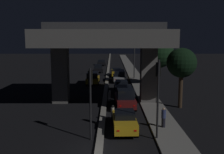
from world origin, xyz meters
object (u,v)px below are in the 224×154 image
object	(u,v)px
car_dark_red_second	(126,97)
car_taxi_yellow_lead_oncoming	(94,78)
street_lamp	(133,51)
car_dark_blue_third	(122,86)
motorcycle_white_filtering_mid	(111,98)
car_taxi_yellow_fifth	(118,72)
pedestrian_on_sidewalk	(164,117)
traffic_light_right_of_median	(159,86)
car_taxi_yellow_lead	(125,121)
car_black_third_oncoming	(102,62)
car_black_second_oncoming	(99,68)
car_silver_fourth	(120,76)
motorcycle_black_filtering_near	(114,114)
traffic_light_left_of_median	(91,91)

from	to	relation	value
car_dark_red_second	car_taxi_yellow_lead_oncoming	size ratio (longest dim) A/B	1.12
street_lamp	car_dark_blue_third	world-z (taller)	street_lamp
motorcycle_white_filtering_mid	car_taxi_yellow_fifth	bearing A→B (deg)	-6.05
pedestrian_on_sidewalk	traffic_light_right_of_median	bearing A→B (deg)	-112.55
street_lamp	motorcycle_white_filtering_mid	world-z (taller)	street_lamp
car_taxi_yellow_lead	car_black_third_oncoming	world-z (taller)	car_taxi_yellow_lead
car_taxi_yellow_lead	car_dark_blue_third	xyz separation A→B (m)	(0.29, 14.36, 0.01)
car_black_third_oncoming	motorcycle_white_filtering_mid	world-z (taller)	motorcycle_white_filtering_mid
street_lamp	car_black_third_oncoming	bearing A→B (deg)	105.56
car_black_second_oncoming	car_silver_fourth	bearing A→B (deg)	17.70
street_lamp	car_black_second_oncoming	size ratio (longest dim) A/B	1.67
car_taxi_yellow_lead	car_black_second_oncoming	bearing A→B (deg)	4.45
car_dark_red_second	car_black_third_oncoming	world-z (taller)	car_dark_red_second
street_lamp	car_dark_blue_third	size ratio (longest dim) A/B	1.80
car_taxi_yellow_fifth	motorcycle_white_filtering_mid	bearing A→B (deg)	176.11
car_dark_blue_third	car_dark_red_second	bearing A→B (deg)	179.16
traffic_light_right_of_median	car_taxi_yellow_fifth	bearing A→B (deg)	94.27
car_black_second_oncoming	car_black_third_oncoming	bearing A→B (deg)	178.44
car_taxi_yellow_lead_oncoming	motorcycle_black_filtering_near	world-z (taller)	car_taxi_yellow_lead_oncoming
car_taxi_yellow_lead_oncoming	motorcycle_black_filtering_near	bearing A→B (deg)	9.64
car_black_second_oncoming	car_taxi_yellow_lead	bearing A→B (deg)	5.23
car_dark_blue_third	pedestrian_on_sidewalk	distance (m)	14.20
car_dark_red_second	car_silver_fourth	bearing A→B (deg)	-1.95
car_dark_blue_third	motorcycle_white_filtering_mid	size ratio (longest dim) A/B	2.54
car_taxi_yellow_lead	car_silver_fourth	size ratio (longest dim) A/B	0.91
traffic_light_right_of_median	car_dark_red_second	bearing A→B (deg)	101.89
car_taxi_yellow_fifth	car_taxi_yellow_lead_oncoming	xyz separation A→B (m)	(-3.83, -7.86, 0.20)
car_taxi_yellow_fifth	motorcycle_white_filtering_mid	xyz separation A→B (m)	(-1.13, -19.92, -0.14)
street_lamp	car_taxi_yellow_fifth	size ratio (longest dim) A/B	1.76
car_dark_red_second	car_dark_blue_third	size ratio (longest dim) A/B	1.10
motorcycle_white_filtering_mid	car_black_third_oncoming	bearing A→B (deg)	0.79
car_taxi_yellow_lead_oncoming	traffic_light_right_of_median	bearing A→B (deg)	15.56
car_taxi_yellow_lead	car_silver_fourth	bearing A→B (deg)	-2.37
traffic_light_left_of_median	car_taxi_yellow_lead	size ratio (longest dim) A/B	1.20
car_black_second_oncoming	traffic_light_right_of_median	bearing A→B (deg)	8.35
street_lamp	car_silver_fourth	bearing A→B (deg)	-129.56
car_dark_red_second	motorcycle_white_filtering_mid	xyz separation A→B (m)	(-1.56, 1.59, -0.45)
traffic_light_left_of_median	traffic_light_right_of_median	bearing A→B (deg)	-0.07
car_dark_red_second	car_dark_blue_third	world-z (taller)	car_dark_red_second
car_silver_fourth	pedestrian_on_sidewalk	bearing A→B (deg)	-173.51
traffic_light_right_of_median	car_taxi_yellow_lead	size ratio (longest dim) A/B	1.33
motorcycle_white_filtering_mid	car_dark_blue_third	bearing A→B (deg)	-16.96
car_dark_red_second	motorcycle_white_filtering_mid	world-z (taller)	car_dark_red_second
car_taxi_yellow_lead	car_black_second_oncoming	xyz separation A→B (m)	(-3.78, 34.33, -0.02)
car_silver_fourth	car_black_third_oncoming	size ratio (longest dim) A/B	1.07
traffic_light_right_of_median	pedestrian_on_sidewalk	distance (m)	3.70
street_lamp	car_black_second_oncoming	world-z (taller)	street_lamp
car_black_second_oncoming	car_black_third_oncoming	size ratio (longest dim) A/B	1.11
street_lamp	car_dark_blue_third	distance (m)	11.94
motorcycle_black_filtering_near	car_black_third_oncoming	bearing A→B (deg)	2.59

